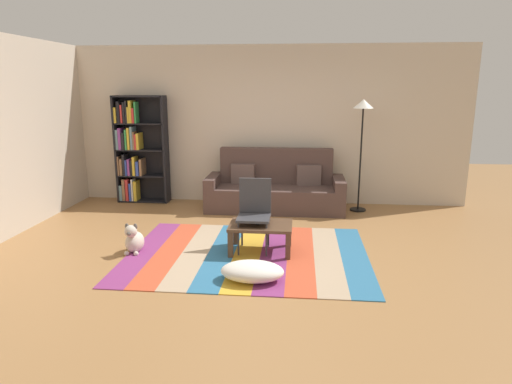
{
  "coord_description": "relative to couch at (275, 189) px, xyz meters",
  "views": [
    {
      "loc": [
        0.54,
        -5.24,
        2.02
      ],
      "look_at": [
        -0.02,
        0.49,
        0.65
      ],
      "focal_mm": 31.32,
      "sensor_mm": 36.0,
      "label": 1
    }
  ],
  "objects": [
    {
      "name": "coffee_table",
      "position": [
        -0.07,
        -2.03,
        -0.03
      ],
      "size": [
        0.77,
        0.54,
        0.35
      ],
      "color": "#513826",
      "rests_on": "rug"
    },
    {
      "name": "standing_lamp",
      "position": [
        1.38,
        0.04,
        1.18
      ],
      "size": [
        0.32,
        0.32,
        1.82
      ],
      "color": "black",
      "rests_on": "ground_plane"
    },
    {
      "name": "folding_chair",
      "position": [
        -0.15,
        -1.94,
        0.2
      ],
      "size": [
        0.4,
        0.4,
        0.9
      ],
      "rotation": [
        0.0,
        0.0,
        -0.44
      ],
      "color": "#38383D",
      "rests_on": "ground_plane"
    },
    {
      "name": "back_wall",
      "position": [
        -0.15,
        0.53,
        1.01
      ],
      "size": [
        6.8,
        0.1,
        2.7
      ],
      "primitive_type": "cube",
      "color": "beige",
      "rests_on": "ground_plane"
    },
    {
      "name": "ground_plane",
      "position": [
        -0.15,
        -2.02,
        -0.34
      ],
      "size": [
        14.0,
        14.0,
        0.0
      ],
      "primitive_type": "plane",
      "color": "#9E7042"
    },
    {
      "name": "rug",
      "position": [
        -0.22,
        -2.14,
        -0.33
      ],
      "size": [
        2.92,
        2.23,
        0.01
      ],
      "color": "#843370",
      "rests_on": "ground_plane"
    },
    {
      "name": "tv_remote",
      "position": [
        -0.11,
        -1.99,
        0.04
      ],
      "size": [
        0.05,
        0.15,
        0.02
      ],
      "primitive_type": "cube",
      "rotation": [
        0.0,
        0.0,
        0.02
      ],
      "color": "black",
      "rests_on": "coffee_table"
    },
    {
      "name": "pouf",
      "position": [
        -0.08,
        -2.9,
        -0.22
      ],
      "size": [
        0.67,
        0.43,
        0.2
      ],
      "primitive_type": "ellipsoid",
      "color": "white",
      "rests_on": "rug"
    },
    {
      "name": "couch",
      "position": [
        0.0,
        0.0,
        0.0
      ],
      "size": [
        2.26,
        0.8,
        1.0
      ],
      "color": "#4C3833",
      "rests_on": "ground_plane"
    },
    {
      "name": "dog",
      "position": [
        -1.63,
        -2.2,
        -0.18
      ],
      "size": [
        0.22,
        0.35,
        0.4
      ],
      "color": "beige",
      "rests_on": "ground_plane"
    },
    {
      "name": "left_wall",
      "position": [
        -3.55,
        -1.27,
        1.01
      ],
      "size": [
        0.1,
        5.5,
        2.7
      ],
      "primitive_type": "cube",
      "color": "beige",
      "rests_on": "ground_plane"
    },
    {
      "name": "bookshelf",
      "position": [
        -2.48,
        0.28,
        0.59
      ],
      "size": [
        0.9,
        0.28,
        1.86
      ],
      "color": "black",
      "rests_on": "ground_plane"
    }
  ]
}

